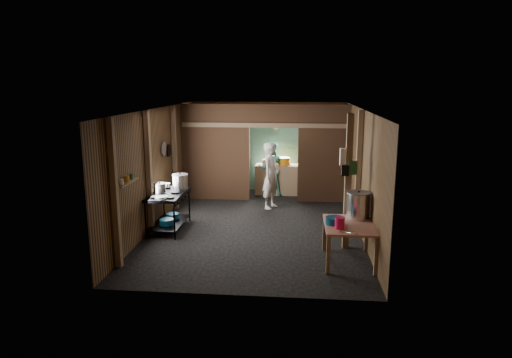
# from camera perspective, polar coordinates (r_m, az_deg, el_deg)

# --- Properties ---
(floor) EXTENTS (4.50, 7.00, 0.00)m
(floor) POSITION_cam_1_polar(r_m,az_deg,el_deg) (10.34, 0.10, -5.74)
(floor) COLOR black
(floor) RESTS_ON ground
(ceiling) EXTENTS (4.50, 7.00, 0.00)m
(ceiling) POSITION_cam_1_polar(r_m,az_deg,el_deg) (9.86, 0.11, 8.80)
(ceiling) COLOR black
(ceiling) RESTS_ON ground
(wall_back) EXTENTS (4.50, 0.00, 2.60)m
(wall_back) POSITION_cam_1_polar(r_m,az_deg,el_deg) (13.46, 1.47, 4.12)
(wall_back) COLOR brown
(wall_back) RESTS_ON ground
(wall_front) EXTENTS (4.50, 0.00, 2.60)m
(wall_front) POSITION_cam_1_polar(r_m,az_deg,el_deg) (6.63, -2.65, -4.26)
(wall_front) COLOR brown
(wall_front) RESTS_ON ground
(wall_left) EXTENTS (0.00, 7.00, 2.60)m
(wall_left) POSITION_cam_1_polar(r_m,az_deg,el_deg) (10.46, -12.27, 1.54)
(wall_left) COLOR brown
(wall_left) RESTS_ON ground
(wall_right) EXTENTS (0.00, 7.00, 2.60)m
(wall_right) POSITION_cam_1_polar(r_m,az_deg,el_deg) (10.07, 12.97, 1.10)
(wall_right) COLOR brown
(wall_right) RESTS_ON ground
(partition_left) EXTENTS (1.85, 0.10, 2.60)m
(partition_left) POSITION_cam_1_polar(r_m,az_deg,el_deg) (12.35, -5.10, 3.35)
(partition_left) COLOR #442919
(partition_left) RESTS_ON floor
(partition_right) EXTENTS (1.35, 0.10, 2.60)m
(partition_right) POSITION_cam_1_polar(r_m,az_deg,el_deg) (12.16, 8.48, 3.14)
(partition_right) COLOR #442919
(partition_right) RESTS_ON floor
(partition_header) EXTENTS (1.30, 0.10, 0.60)m
(partition_header) POSITION_cam_1_polar(r_m,az_deg,el_deg) (12.05, 2.27, 7.96)
(partition_header) COLOR #442919
(partition_header) RESTS_ON wall_back
(turquoise_panel) EXTENTS (4.40, 0.06, 2.50)m
(turquoise_panel) POSITION_cam_1_polar(r_m,az_deg,el_deg) (13.41, 1.45, 3.87)
(turquoise_panel) COLOR #679F9E
(turquoise_panel) RESTS_ON wall_back
(back_counter) EXTENTS (1.20, 0.50, 0.85)m
(back_counter) POSITION_cam_1_polar(r_m,az_deg,el_deg) (13.05, 2.59, -0.04)
(back_counter) COLOR brown
(back_counter) RESTS_ON floor
(wall_clock) EXTENTS (0.20, 0.03, 0.20)m
(wall_clock) POSITION_cam_1_polar(r_m,az_deg,el_deg) (13.28, 2.53, 6.61)
(wall_clock) COLOR white
(wall_clock) RESTS_ON wall_back
(post_left_a) EXTENTS (0.10, 0.12, 2.60)m
(post_left_a) POSITION_cam_1_polar(r_m,az_deg,el_deg) (8.05, -17.31, -1.87)
(post_left_a) COLOR brown
(post_left_a) RESTS_ON floor
(post_left_b) EXTENTS (0.10, 0.12, 2.60)m
(post_left_b) POSITION_cam_1_polar(r_m,az_deg,el_deg) (9.69, -13.28, 0.67)
(post_left_b) COLOR brown
(post_left_b) RESTS_ON floor
(post_left_c) EXTENTS (0.10, 0.12, 2.60)m
(post_left_c) POSITION_cam_1_polar(r_m,az_deg,el_deg) (11.57, -10.17, 2.62)
(post_left_c) COLOR brown
(post_left_c) RESTS_ON floor
(post_right) EXTENTS (0.10, 0.12, 2.60)m
(post_right) POSITION_cam_1_polar(r_m,az_deg,el_deg) (9.86, 12.71, 0.89)
(post_right) COLOR brown
(post_right) RESTS_ON floor
(post_free) EXTENTS (0.12, 0.12, 2.60)m
(post_free) POSITION_cam_1_polar(r_m,az_deg,el_deg) (8.75, 11.46, -0.46)
(post_free) COLOR brown
(post_free) RESTS_ON floor
(cross_beam) EXTENTS (4.40, 0.12, 0.12)m
(cross_beam) POSITION_cam_1_polar(r_m,az_deg,el_deg) (12.04, 1.05, 6.77)
(cross_beam) COLOR brown
(cross_beam) RESTS_ON wall_left
(pan_lid_big) EXTENTS (0.03, 0.34, 0.34)m
(pan_lid_big) POSITION_cam_1_polar(r_m,az_deg,el_deg) (10.77, -11.51, 3.76)
(pan_lid_big) COLOR gray
(pan_lid_big) RESTS_ON wall_left
(pan_lid_small) EXTENTS (0.03, 0.30, 0.30)m
(pan_lid_small) POSITION_cam_1_polar(r_m,az_deg,el_deg) (11.16, -10.90, 3.55)
(pan_lid_small) COLOR black
(pan_lid_small) RESTS_ON wall_left
(wall_shelf) EXTENTS (0.14, 0.80, 0.03)m
(wall_shelf) POSITION_cam_1_polar(r_m,az_deg,el_deg) (8.47, -15.88, -0.41)
(wall_shelf) COLOR brown
(wall_shelf) RESTS_ON wall_left
(jar_white) EXTENTS (0.07, 0.07, 0.10)m
(jar_white) POSITION_cam_1_polar(r_m,az_deg,el_deg) (8.23, -16.53, -0.35)
(jar_white) COLOR white
(jar_white) RESTS_ON wall_shelf
(jar_yellow) EXTENTS (0.08, 0.08, 0.10)m
(jar_yellow) POSITION_cam_1_polar(r_m,az_deg,el_deg) (8.45, -15.91, 0.02)
(jar_yellow) COLOR orange
(jar_yellow) RESTS_ON wall_shelf
(jar_green) EXTENTS (0.06, 0.06, 0.10)m
(jar_green) POSITION_cam_1_polar(r_m,az_deg,el_deg) (8.65, -15.39, 0.32)
(jar_green) COLOR #25592E
(jar_green) RESTS_ON wall_shelf
(bag_white) EXTENTS (0.22, 0.15, 0.32)m
(bag_white) POSITION_cam_1_polar(r_m,az_deg,el_deg) (8.74, 11.21, 2.74)
(bag_white) COLOR white
(bag_white) RESTS_ON post_free
(bag_green) EXTENTS (0.16, 0.12, 0.24)m
(bag_green) POSITION_cam_1_polar(r_m,az_deg,el_deg) (8.65, 12.05, 1.39)
(bag_green) COLOR #25592E
(bag_green) RESTS_ON post_free
(bag_black) EXTENTS (0.14, 0.10, 0.20)m
(bag_black) POSITION_cam_1_polar(r_m,az_deg,el_deg) (8.62, 11.13, 1.06)
(bag_black) COLOR black
(bag_black) RESTS_ON post_free
(gas_range) EXTENTS (0.72, 1.40, 0.83)m
(gas_range) POSITION_cam_1_polar(r_m,az_deg,el_deg) (10.07, -10.91, -3.99)
(gas_range) COLOR black
(gas_range) RESTS_ON floor
(prep_table) EXTENTS (0.87, 1.20, 0.71)m
(prep_table) POSITION_cam_1_polar(r_m,az_deg,el_deg) (8.33, 11.56, -7.89)
(prep_table) COLOR #B0735A
(prep_table) RESTS_ON floor
(stove_pot_large) EXTENTS (0.46, 0.46, 0.35)m
(stove_pot_large) POSITION_cam_1_polar(r_m,az_deg,el_deg) (10.27, -9.49, -0.36)
(stove_pot_large) COLOR silver
(stove_pot_large) RESTS_ON gas_range
(stove_pot_med) EXTENTS (0.31, 0.31, 0.23)m
(stove_pot_med) POSITION_cam_1_polar(r_m,az_deg,el_deg) (9.98, -11.99, -1.17)
(stove_pot_med) COLOR silver
(stove_pot_med) RESTS_ON gas_range
(stove_saucepan) EXTENTS (0.18, 0.18, 0.09)m
(stove_saucepan) POSITION_cam_1_polar(r_m,az_deg,el_deg) (10.50, -11.10, -0.76)
(stove_saucepan) COLOR silver
(stove_saucepan) RESTS_ON gas_range
(frying_pan) EXTENTS (0.44, 0.55, 0.06)m
(frying_pan) POSITION_cam_1_polar(r_m,az_deg,el_deg) (9.51, -11.82, -2.28)
(frying_pan) COLOR gray
(frying_pan) RESTS_ON gas_range
(blue_tub_front) EXTENTS (0.31, 0.31, 0.13)m
(blue_tub_front) POSITION_cam_1_polar(r_m,az_deg,el_deg) (9.97, -11.14, -5.31)
(blue_tub_front) COLOR #093B54
(blue_tub_front) RESTS_ON gas_range
(blue_tub_back) EXTENTS (0.29, 0.29, 0.12)m
(blue_tub_back) POSITION_cam_1_polar(r_m,az_deg,el_deg) (10.39, -10.43, -4.59)
(blue_tub_back) COLOR #093B54
(blue_tub_back) RESTS_ON gas_range
(stock_pot) EXTENTS (0.47, 0.47, 0.51)m
(stock_pot) POSITION_cam_1_polar(r_m,az_deg,el_deg) (8.55, 12.72, -3.27)
(stock_pot) COLOR silver
(stock_pot) RESTS_ON prep_table
(wash_basin) EXTENTS (0.39, 0.39, 0.12)m
(wash_basin) POSITION_cam_1_polar(r_m,az_deg,el_deg) (8.16, 9.88, -5.16)
(wash_basin) COLOR #093B54
(wash_basin) RESTS_ON prep_table
(pink_bucket) EXTENTS (0.20, 0.20, 0.20)m
(pink_bucket) POSITION_cam_1_polar(r_m,az_deg,el_deg) (7.91, 10.48, -5.45)
(pink_bucket) COLOR #D71248
(pink_bucket) RESTS_ON prep_table
(knife) EXTENTS (0.30, 0.11, 0.01)m
(knife) POSITION_cam_1_polar(r_m,az_deg,el_deg) (7.73, 11.53, -6.63)
(knife) COLOR silver
(knife) RESTS_ON prep_table
(yellow_tub) EXTENTS (0.38, 0.38, 0.21)m
(yellow_tub) POSITION_cam_1_polar(r_m,az_deg,el_deg) (12.95, 3.46, 2.24)
(yellow_tub) COLOR orange
(yellow_tub) RESTS_ON back_counter
(red_cup) EXTENTS (0.13, 0.13, 0.15)m
(red_cup) POSITION_cam_1_polar(r_m,az_deg,el_deg) (12.98, 1.09, 2.16)
(red_cup) COLOR #A43D2E
(red_cup) RESTS_ON back_counter
(cook) EXTENTS (0.62, 0.72, 1.68)m
(cook) POSITION_cam_1_polar(r_m,az_deg,el_deg) (11.50, 1.91, 0.43)
(cook) COLOR silver
(cook) RESTS_ON floor
(worker_back) EXTENTS (0.76, 0.61, 1.52)m
(worker_back) POSITION_cam_1_polar(r_m,az_deg,el_deg) (12.87, 1.86, 1.30)
(worker_back) COLOR teal
(worker_back) RESTS_ON floor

